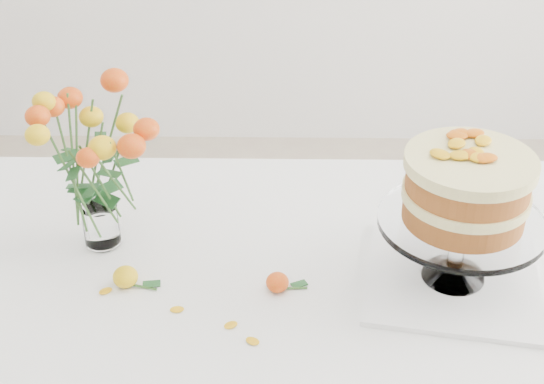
{
  "coord_description": "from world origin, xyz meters",
  "views": [
    {
      "loc": [
        0.07,
        -1.14,
        1.67
      ],
      "look_at": [
        0.05,
        0.05,
        0.92
      ],
      "focal_mm": 50.0,
      "sensor_mm": 36.0,
      "label": 1
    }
  ],
  "objects": [
    {
      "name": "table",
      "position": [
        0.0,
        0.0,
        0.67
      ],
      "size": [
        1.43,
        0.93,
        0.76
      ],
      "color": "tan",
      "rests_on": "ground"
    },
    {
      "name": "loose_rose_near",
      "position": [
        -0.22,
        -0.03,
        0.78
      ],
      "size": [
        0.08,
        0.05,
        0.04
      ],
      "rotation": [
        0.0,
        0.0,
        -0.27
      ],
      "color": "yellow",
      "rests_on": "table"
    },
    {
      "name": "stray_petal_b",
      "position": [
        -0.02,
        -0.14,
        0.76
      ],
      "size": [
        0.03,
        0.02,
        0.0
      ],
      "primitive_type": "ellipsoid",
      "color": "#F0AC0F",
      "rests_on": "table"
    },
    {
      "name": "rose_vase",
      "position": [
        -0.29,
        0.1,
        0.97
      ],
      "size": [
        0.31,
        0.31,
        0.36
      ],
      "rotation": [
        0.0,
        0.0,
        -0.4
      ],
      "color": "white",
      "rests_on": "table"
    },
    {
      "name": "cake_stand",
      "position": [
        0.39,
        -0.01,
        0.95
      ],
      "size": [
        0.3,
        0.3,
        0.27
      ],
      "rotation": [
        0.0,
        0.0,
        -0.36
      ],
      "color": "white",
      "rests_on": "napkin"
    },
    {
      "name": "stray_petal_a",
      "position": [
        -0.12,
        -0.1,
        0.76
      ],
      "size": [
        0.03,
        0.02,
        0.0
      ],
      "primitive_type": "ellipsoid",
      "color": "#F0AC0F",
      "rests_on": "table"
    },
    {
      "name": "napkin",
      "position": [
        0.39,
        -0.01,
        0.76
      ],
      "size": [
        0.37,
        0.37,
        0.01
      ],
      "primitive_type": "cube",
      "rotation": [
        0.0,
        0.0,
        -0.17
      ],
      "color": "white",
      "rests_on": "table"
    },
    {
      "name": "loose_rose_far",
      "position": [
        0.06,
        -0.04,
        0.77
      ],
      "size": [
        0.08,
        0.04,
        0.04
      ],
      "rotation": [
        0.0,
        0.0,
        0.03
      ],
      "color": "red",
      "rests_on": "table"
    },
    {
      "name": "stray_petal_c",
      "position": [
        0.02,
        -0.18,
        0.76
      ],
      "size": [
        0.03,
        0.02,
        0.0
      ],
      "primitive_type": "ellipsoid",
      "color": "#F0AC0F",
      "rests_on": "table"
    },
    {
      "name": "stray_petal_d",
      "position": [
        -0.26,
        -0.05,
        0.76
      ],
      "size": [
        0.03,
        0.02,
        0.0
      ],
      "primitive_type": "ellipsoid",
      "color": "#F0AC0F",
      "rests_on": "table"
    }
  ]
}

